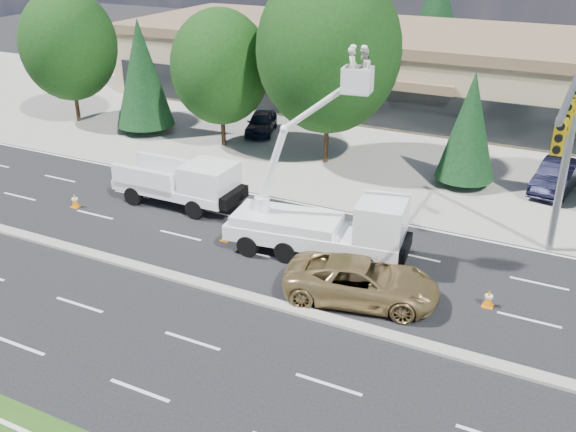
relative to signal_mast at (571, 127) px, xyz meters
The scene contains 21 objects.
ground 13.67m from the signal_mast, 144.92° to the right, with size 140.00×140.00×0.00m, color black.
concrete_apron 17.47m from the signal_mast, 127.74° to the left, with size 140.00×22.00×0.01m, color gray.
road_median 13.64m from the signal_mast, 144.92° to the right, with size 120.00×0.55×0.12m, color gray.
strip_mall 25.23m from the signal_mast, 113.62° to the left, with size 50.40×15.40×5.50m.
tree_front_a 33.01m from the signal_mast, 166.05° to the left, with size 6.45×6.45×8.95m.
tree_front_b 27.30m from the signal_mast, 163.00° to the left, with size 3.75×3.75×7.39m.
tree_front_c 21.58m from the signal_mast, 158.34° to the left, with size 6.03×6.03×8.36m.
tree_front_d 15.27m from the signal_mast, 148.59° to the left, with size 7.96×7.96×11.05m.
tree_front_e 9.82m from the signal_mast, 122.30° to the left, with size 3.08×3.08×6.07m.
tree_back_a 44.84m from the signal_mast, 128.72° to the left, with size 4.00×4.00×7.88m.
tree_back_b 37.67m from the signal_mast, 111.87° to the left, with size 5.28×5.28×10.40m.
signal_mast is the anchor object (origin of this frame).
utility_pickup 17.54m from the signal_mast, behind, with size 6.24×2.50×2.39m.
bucket_truck 9.71m from the signal_mast, 162.07° to the right, with size 7.66×3.21×8.84m.
traffic_cone_a 22.55m from the signal_mast, behind, with size 0.40×0.40×0.70m.
traffic_cone_b 14.55m from the signal_mast, 165.54° to the right, with size 0.40×0.40×0.70m.
traffic_cone_c 11.18m from the signal_mast, 158.59° to the right, with size 0.40×0.40×0.70m.
traffic_cone_d 6.92m from the signal_mast, 113.00° to the right, with size 0.40×0.40×0.70m.
minivan 9.46m from the signal_mast, 138.20° to the right, with size 2.63×5.71×1.59m, color #9A7F4A.
parked_car_west 22.77m from the signal_mast, 149.64° to the left, with size 1.69×4.21×1.43m, color black.
parked_car_east 10.77m from the signal_mast, 93.16° to the left, with size 1.69×4.83×1.59m, color black.
Camera 1 is at (10.87, -17.72, 12.93)m, focal length 40.00 mm.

